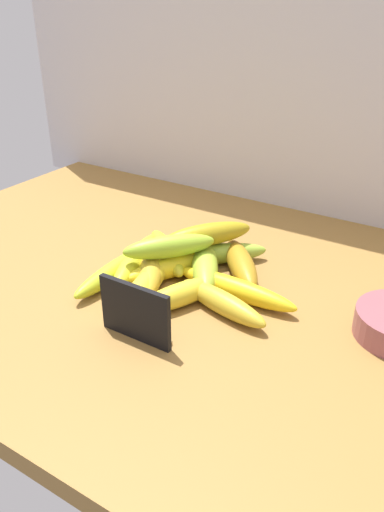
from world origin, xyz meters
The scene contains 17 objects.
counter_top centered at (0.00, 0.00, 1.50)cm, with size 110.00×76.00×3.00cm, color olive.
back_wall centered at (0.00, 39.00, 35.00)cm, with size 130.00×2.00×70.00cm, color silver.
chalkboard_sign centered at (6.93, -16.03, 6.86)cm, with size 11.00×1.80×8.40cm.
banana_0 centered at (-0.55, -2.23, 4.99)cm, with size 17.17×3.98×3.98cm, color gold.
banana_1 centered at (6.37, 2.90, 5.15)cm, with size 16.00×4.30×4.30cm, color #9CB935.
banana_2 centered at (-4.51, -0.94, 4.89)cm, with size 19.15×3.77×3.77cm, color gold.
banana_3 centered at (-2.03, 4.03, 4.80)cm, with size 16.91×3.61×3.61cm, color gold.
banana_4 centered at (-5.65, -5.23, 4.61)cm, with size 19.49×3.22×3.22cm, color #B9C925.
banana_5 centered at (2.05, 1.18, 4.87)cm, with size 19.02×3.74×3.74cm, color yellow.
banana_6 centered at (7.54, -6.05, 4.80)cm, with size 15.48×3.60×3.60cm, color yellow.
banana_7 centered at (13.55, -0.39, 4.66)cm, with size 20.42×3.32×3.32cm, color yellow.
banana_8 centered at (5.46, 8.02, 4.80)cm, with size 18.00×3.59×3.59cm, color #97BA37.
banana_9 centered at (1.64, -6.98, 4.85)cm, with size 18.74×3.70×3.70cm, color yellow.
banana_10 centered at (10.94, 6.82, 5.03)cm, with size 15.96×4.05×4.05cm, color #A97C1C.
banana_11 centered at (13.71, -4.48, 4.70)cm, with size 16.29×3.40×3.40cm, color gold.
banana_12 centered at (1.44, 0.29, 8.59)cm, with size 15.17×3.70×3.70cm, color #94BB2C.
banana_13 centered at (4.27, 7.31, 8.49)cm, with size 15.71×3.79×3.79cm, color #A79018.
Camera 1 is at (43.02, -59.23, 45.38)cm, focal length 35.54 mm.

